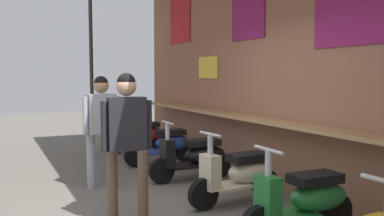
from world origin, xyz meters
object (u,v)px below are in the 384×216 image
scooter_red (141,135)px  scooter_green (306,199)px  shopper_browsing (127,131)px  scooter_blue (165,144)px  scooter_black (196,156)px  shopper_with_handbag (103,120)px  scooter_cream (241,174)px

scooter_red → scooter_green: bearing=93.8°
scooter_green → shopper_browsing: size_ratio=0.82×
scooter_blue → scooter_green: 3.88m
scooter_black → shopper_with_handbag: 1.59m
scooter_red → scooter_green: 5.24m
scooter_cream → shopper_with_handbag: bearing=-51.5°
scooter_red → shopper_browsing: 4.38m
scooter_red → shopper_browsing: shopper_browsing is taller
scooter_black → shopper_with_handbag: (-0.22, -1.44, 0.63)m
scooter_green → shopper_browsing: shopper_browsing is taller
scooter_black → shopper_browsing: size_ratio=0.82×
shopper_with_handbag → scooter_red: bearing=-37.2°
scooter_green → scooter_black: bearing=-89.1°
scooter_blue → scooter_black: size_ratio=1.00×
shopper_with_handbag → scooter_cream: bearing=-143.8°
scooter_cream → shopper_with_handbag: 2.20m
scooter_red → scooter_cream: (4.00, -0.00, 0.00)m
scooter_cream → scooter_green: (1.24, 0.00, 0.00)m
scooter_red → scooter_blue: 1.36m
scooter_red → shopper_browsing: size_ratio=0.82×
scooter_blue → shopper_browsing: 3.17m
shopper_with_handbag → shopper_browsing: (1.59, -0.12, 0.04)m
scooter_black → scooter_green: bearing=92.1°
shopper_with_handbag → shopper_browsing: size_ratio=0.98×
scooter_black → shopper_browsing: bearing=43.4°
scooter_black → scooter_red: bearing=-87.9°
scooter_cream → scooter_black: bearing=-94.5°
scooter_cream → scooter_green: 1.24m
scooter_blue → shopper_browsing: size_ratio=0.82×
scooter_cream → scooter_red: bearing=-94.5°
scooter_black → shopper_with_handbag: size_ratio=0.84×
scooter_black → scooter_green: 2.56m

